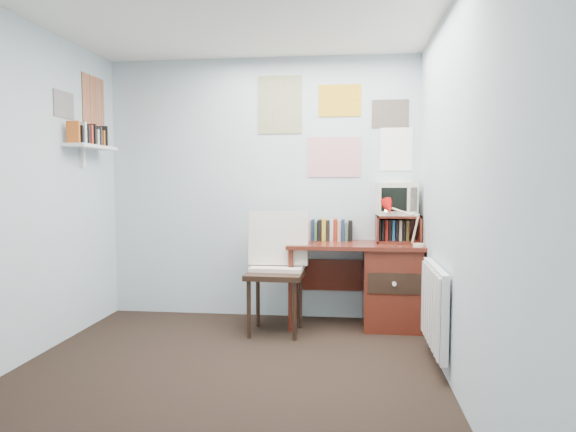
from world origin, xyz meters
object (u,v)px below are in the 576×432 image
object	(u,v)px
crt_tv	(396,197)
wall_shelf	(91,147)
desk_chair	(275,275)
desk_lamp	(419,226)
radiator	(435,307)
tv_riser	(398,229)
desk	(385,283)

from	to	relation	value
crt_tv	wall_shelf	bearing A→B (deg)	-172.54
desk_chair	desk_lamp	world-z (taller)	desk_lamp
radiator	wall_shelf	xyz separation A→B (m)	(-2.86, 0.55, 1.20)
desk_lamp	radiator	xyz separation A→B (m)	(0.02, -0.74, -0.52)
radiator	wall_shelf	distance (m)	3.15
desk_lamp	radiator	distance (m)	0.91
desk_chair	tv_riser	xyz separation A→B (m)	(1.08, 0.42, 0.37)
desk_lamp	crt_tv	bearing A→B (deg)	128.37
crt_tv	wall_shelf	size ratio (longest dim) A/B	0.56
crt_tv	radiator	xyz separation A→B (m)	(0.19, -1.06, -0.75)
tv_riser	radiator	world-z (taller)	tv_riser
desk_lamp	radiator	world-z (taller)	desk_lamp
radiator	desk	bearing A→B (deg)	107.24
desk_chair	tv_riser	size ratio (longest dim) A/B	2.57
crt_tv	desk_lamp	bearing A→B (deg)	-65.36
desk_lamp	tv_riser	xyz separation A→B (m)	(-0.15, 0.30, -0.06)
desk	wall_shelf	size ratio (longest dim) A/B	1.94
desk_chair	desk_lamp	bearing A→B (deg)	7.55
desk	tv_riser	distance (m)	0.51
desk	wall_shelf	distance (m)	2.87
crt_tv	wall_shelf	distance (m)	2.76
desk	desk_lamp	world-z (taller)	desk_lamp
desk_lamp	crt_tv	distance (m)	0.43
desk_chair	radiator	size ratio (longest dim) A/B	1.29
desk_chair	desk_lamp	size ratio (longest dim) A/B	2.85
desk_chair	wall_shelf	distance (m)	1.96
desk_lamp	desk_chair	bearing A→B (deg)	-164.07
desk	crt_tv	distance (m)	0.79
tv_riser	crt_tv	xyz separation A→B (m)	(-0.02, 0.02, 0.29)
tv_riser	radiator	bearing A→B (deg)	-80.72
tv_riser	crt_tv	distance (m)	0.29
desk_lamp	desk	bearing A→B (deg)	155.73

